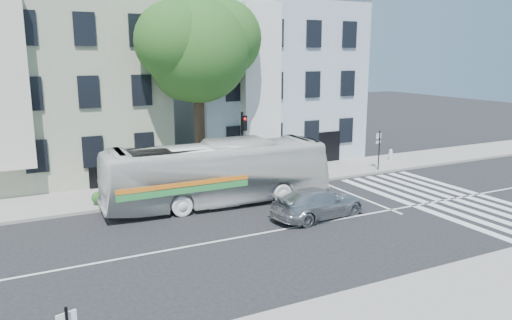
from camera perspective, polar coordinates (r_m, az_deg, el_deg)
ground at (r=21.32m, az=1.95°, el=-8.14°), size 120.00×120.00×0.00m
sidewalk_far at (r=28.24m, az=-5.92°, el=-2.96°), size 80.00×4.00×0.15m
sidewalk_near at (r=15.42m, az=17.12°, el=-16.73°), size 80.00×4.00×0.15m
building_left at (r=32.66m, az=-22.39°, el=7.90°), size 12.00×10.00×11.00m
building_right at (r=36.59m, az=0.24°, el=9.14°), size 12.00×10.00×11.00m
street_tree at (r=28.00m, az=-6.72°, el=12.94°), size 7.30×5.90×11.10m
bus at (r=24.73m, az=-4.40°, el=-1.49°), size 3.19×11.47×3.16m
sedan at (r=23.05m, az=7.11°, el=-4.90°), size 2.48×4.87×1.35m
hedge at (r=26.46m, az=-8.52°, el=-3.11°), size 8.52×2.26×0.70m
traffic_signal at (r=27.96m, az=-1.50°, el=2.47°), size 0.43×0.53×4.19m
fire_hydrant at (r=35.83m, az=15.13°, el=0.65°), size 0.42×0.24×0.75m
far_sign_pole at (r=32.34m, az=13.86°, el=1.69°), size 0.45×0.20×2.50m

